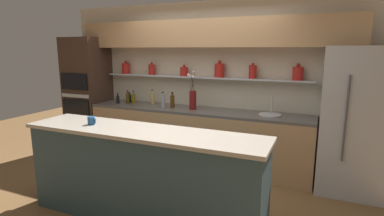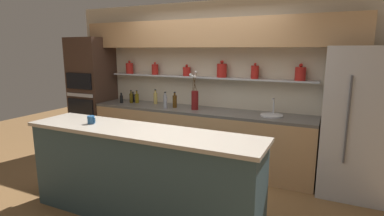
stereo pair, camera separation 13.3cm
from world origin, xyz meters
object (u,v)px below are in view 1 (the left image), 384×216
(bottle_sauce_3, at_px, (130,98))
(bottle_sauce_5, at_px, (118,99))
(bottle_spirit_0, at_px, (152,98))
(bottle_spirit_1, at_px, (163,102))
(bottle_spirit_6, at_px, (172,101))
(bottle_oil_2, at_px, (134,98))
(bottle_oil_4, at_px, (128,98))
(flower_vase, at_px, (193,98))
(coffee_mug, at_px, (91,121))
(oven_tower, at_px, (88,94))
(refrigerator, at_px, (357,122))
(sink_fixture, at_px, (270,114))

(bottle_sauce_3, distance_m, bottle_sauce_5, 0.21)
(bottle_spirit_0, distance_m, bottle_sauce_3, 0.47)
(bottle_spirit_1, xyz_separation_m, bottle_spirit_6, (0.11, 0.12, -0.01))
(bottle_spirit_1, height_order, bottle_oil_2, bottle_spirit_1)
(bottle_spirit_1, bearing_deg, bottle_spirit_0, 142.58)
(bottle_sauce_5, bearing_deg, bottle_oil_4, 28.37)
(flower_vase, relative_size, coffee_mug, 6.04)
(bottle_sauce_5, bearing_deg, bottle_spirit_0, 16.77)
(bottle_spirit_6, bearing_deg, flower_vase, 0.17)
(oven_tower, bearing_deg, bottle_spirit_1, -4.87)
(refrigerator, relative_size, bottle_oil_2, 8.58)
(oven_tower, bearing_deg, flower_vase, -0.64)
(refrigerator, relative_size, bottle_sauce_3, 10.21)
(bottle_sauce_5, distance_m, bottle_spirit_6, 1.06)
(bottle_spirit_1, bearing_deg, bottle_sauce_3, 162.44)
(bottle_spirit_1, height_order, bottle_sauce_3, bottle_spirit_1)
(flower_vase, bearing_deg, oven_tower, 179.36)
(flower_vase, bearing_deg, bottle_sauce_3, 173.68)
(flower_vase, relative_size, bottle_sauce_3, 3.26)
(oven_tower, relative_size, bottle_spirit_0, 8.23)
(sink_fixture, bearing_deg, bottle_oil_4, 179.47)
(bottle_sauce_3, xyz_separation_m, bottle_spirit_6, (0.93, -0.14, 0.03))
(oven_tower, relative_size, sink_fixture, 6.52)
(sink_fixture, relative_size, bottle_spirit_1, 1.19)
(bottle_sauce_5, relative_size, bottle_spirit_6, 0.70)
(bottle_sauce_3, bearing_deg, bottle_spirit_1, -17.56)
(bottle_sauce_3, bearing_deg, bottle_spirit_6, -8.78)
(bottle_spirit_0, relative_size, bottle_spirit_1, 0.94)
(refrigerator, xyz_separation_m, sink_fixture, (-1.10, 0.05, -0.00))
(bottle_spirit_1, height_order, bottle_spirit_6, bottle_spirit_1)
(bottle_oil_2, distance_m, bottle_sauce_5, 0.27)
(flower_vase, distance_m, bottle_spirit_6, 0.37)
(bottle_spirit_6, bearing_deg, bottle_oil_2, 172.31)
(bottle_oil_2, distance_m, coffee_mug, 1.93)
(flower_vase, bearing_deg, bottle_oil_4, 177.36)
(bottle_oil_2, bearing_deg, bottle_spirit_0, 7.35)
(bottle_oil_2, bearing_deg, bottle_spirit_6, -7.69)
(sink_fixture, relative_size, bottle_oil_2, 1.43)
(flower_vase, relative_size, bottle_spirit_1, 2.27)
(oven_tower, height_order, bottle_spirit_6, oven_tower)
(bottle_oil_4, distance_m, bottle_spirit_6, 0.91)
(oven_tower, bearing_deg, refrigerator, -0.47)
(bottle_spirit_6, bearing_deg, bottle_spirit_0, 161.37)
(sink_fixture, xyz_separation_m, bottle_sauce_5, (-2.61, -0.06, 0.05))
(flower_vase, distance_m, sink_fixture, 1.20)
(oven_tower, height_order, bottle_oil_2, oven_tower)
(bottle_oil_4, bearing_deg, bottle_sauce_3, 103.95)
(flower_vase, distance_m, bottle_spirit_0, 0.84)
(bottle_spirit_0, xyz_separation_m, bottle_oil_2, (-0.36, -0.05, -0.02))
(sink_fixture, bearing_deg, bottle_oil_2, 178.20)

